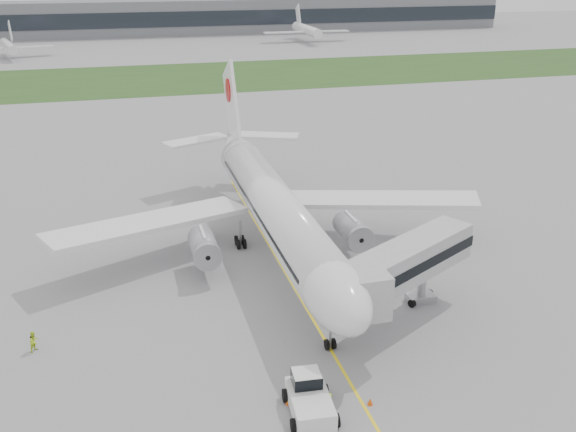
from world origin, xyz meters
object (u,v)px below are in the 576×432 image
object	(u,v)px
airliner	(272,203)
ground_crew_near	(329,402)
pushback_tug	(309,397)
jet_bridge	(404,265)

from	to	relation	value
airliner	ground_crew_near	distance (m)	27.96
pushback_tug	ground_crew_near	world-z (taller)	pushback_tug
airliner	jet_bridge	xyz separation A→B (m)	(7.41, -17.35, -0.10)
airliner	ground_crew_near	world-z (taller)	airliner
airliner	jet_bridge	distance (m)	18.86
pushback_tug	jet_bridge	bearing A→B (deg)	44.80
jet_bridge	ground_crew_near	distance (m)	15.00
jet_bridge	ground_crew_near	world-z (taller)	jet_bridge
airliner	ground_crew_near	bearing A→B (deg)	-95.50
jet_bridge	ground_crew_near	bearing A→B (deg)	-164.26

